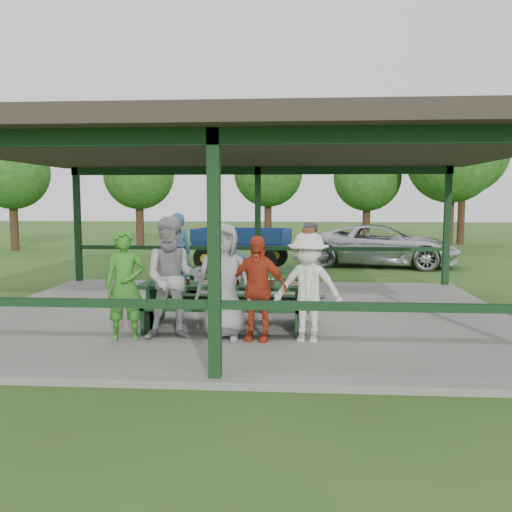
# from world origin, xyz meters

# --- Properties ---
(ground) EXTENTS (90.00, 90.00, 0.00)m
(ground) POSITION_xyz_m (0.00, 0.00, 0.00)
(ground) COLOR #2D5119
(ground) RESTS_ON ground
(concrete_slab) EXTENTS (10.00, 8.00, 0.10)m
(concrete_slab) POSITION_xyz_m (0.00, 0.00, 0.05)
(concrete_slab) COLOR slate
(concrete_slab) RESTS_ON ground
(pavilion_structure) EXTENTS (10.60, 8.60, 3.24)m
(pavilion_structure) POSITION_xyz_m (0.00, 0.00, 3.17)
(pavilion_structure) COLOR black
(pavilion_structure) RESTS_ON concrete_slab
(picnic_table_near) EXTENTS (2.82, 1.39, 0.75)m
(picnic_table_near) POSITION_xyz_m (-0.23, -1.20, 0.58)
(picnic_table_near) COLOR black
(picnic_table_near) RESTS_ON concrete_slab
(picnic_table_far) EXTENTS (2.74, 1.39, 0.75)m
(picnic_table_far) POSITION_xyz_m (0.01, 0.80, 0.58)
(picnic_table_far) COLOR black
(picnic_table_far) RESTS_ON concrete_slab
(table_setting) EXTENTS (2.38, 0.45, 0.10)m
(table_setting) POSITION_xyz_m (-0.18, -1.17, 0.88)
(table_setting) COLOR white
(table_setting) RESTS_ON picnic_table_near
(contestant_green) EXTENTS (0.69, 0.52, 1.70)m
(contestant_green) POSITION_xyz_m (-1.64, -2.13, 0.95)
(contestant_green) COLOR #358725
(contestant_green) RESTS_ON concrete_slab
(contestant_grey_left) EXTENTS (1.04, 0.87, 1.90)m
(contestant_grey_left) POSITION_xyz_m (-0.91, -2.04, 1.05)
(contestant_grey_left) COLOR #97979A
(contestant_grey_left) RESTS_ON concrete_slab
(contestant_grey_mid) EXTENTS (0.89, 0.59, 1.81)m
(contestant_grey_mid) POSITION_xyz_m (-0.14, -1.95, 1.00)
(contestant_grey_mid) COLOR gray
(contestant_grey_mid) RESTS_ON concrete_slab
(contestant_red) EXTENTS (1.00, 0.54, 1.62)m
(contestant_red) POSITION_xyz_m (0.38, -2.00, 0.91)
(contestant_red) COLOR #BE381C
(contestant_red) RESTS_ON concrete_slab
(contestant_white_fedora) EXTENTS (1.18, 0.81, 1.73)m
(contestant_white_fedora) POSITION_xyz_m (1.17, -2.02, 0.94)
(contestant_white_fedora) COLOR white
(contestant_white_fedora) RESTS_ON concrete_slab
(spectator_lblue) EXTENTS (1.48, 0.94, 1.52)m
(spectator_lblue) POSITION_xyz_m (-0.49, 1.77, 0.86)
(spectator_lblue) COLOR #8AC2D6
(spectator_lblue) RESTS_ON concrete_slab
(spectator_blue) EXTENTS (0.80, 0.68, 1.86)m
(spectator_blue) POSITION_xyz_m (-1.79, 2.23, 1.03)
(spectator_blue) COLOR teal
(spectator_blue) RESTS_ON concrete_slab
(spectator_grey) EXTENTS (0.97, 0.85, 1.68)m
(spectator_grey) POSITION_xyz_m (1.26, 1.71, 0.94)
(spectator_grey) COLOR gray
(spectator_grey) RESTS_ON concrete_slab
(pickup_truck) EXTENTS (5.50, 3.45, 1.42)m
(pickup_truck) POSITION_xyz_m (3.92, 8.43, 0.71)
(pickup_truck) COLOR silver
(pickup_truck) RESTS_ON ground
(farm_trailer) EXTENTS (4.11, 2.27, 1.42)m
(farm_trailer) POSITION_xyz_m (-0.76, 7.29, 0.71)
(farm_trailer) COLOR navy
(farm_trailer) RESTS_ON ground
(tree_far_left) EXTENTS (3.20, 3.20, 5.00)m
(tree_far_left) POSITION_xyz_m (-6.21, 14.44, 3.38)
(tree_far_left) COLOR black
(tree_far_left) RESTS_ON ground
(tree_left) EXTENTS (3.36, 3.36, 5.25)m
(tree_left) POSITION_xyz_m (-0.37, 16.52, 3.55)
(tree_left) COLOR black
(tree_left) RESTS_ON ground
(tree_mid) EXTENTS (3.07, 3.07, 4.80)m
(tree_mid) POSITION_xyz_m (4.23, 14.99, 3.24)
(tree_mid) COLOR black
(tree_mid) RESTS_ON ground
(tree_right) EXTENTS (3.74, 3.74, 5.85)m
(tree_right) POSITION_xyz_m (7.52, 13.38, 3.96)
(tree_right) COLOR black
(tree_right) RESTS_ON ground
(tree_edge_left) EXTENTS (3.25, 3.25, 5.08)m
(tree_edge_left) POSITION_xyz_m (-11.45, 12.95, 3.43)
(tree_edge_left) COLOR black
(tree_edge_left) RESTS_ON ground
(tree_far_right) EXTENTS (4.39, 4.39, 6.86)m
(tree_far_right) POSITION_xyz_m (9.29, 17.70, 4.65)
(tree_far_right) COLOR black
(tree_far_right) RESTS_ON ground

